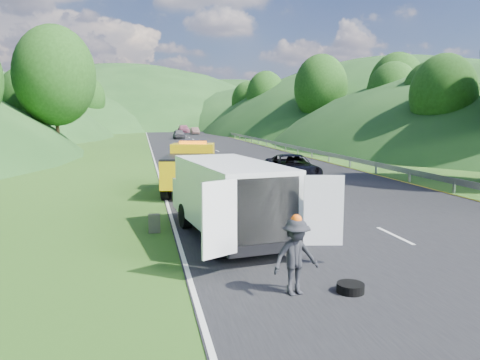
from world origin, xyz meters
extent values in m
plane|color=#38661E|center=(0.00, 0.00, 0.00)|extent=(320.00, 320.00, 0.00)
cube|color=black|center=(3.00, 40.00, 0.01)|extent=(14.00, 200.00, 0.02)
cube|color=gray|center=(10.30, 52.50, 0.00)|extent=(0.06, 140.00, 1.52)
cylinder|color=black|center=(-3.07, 9.96, 0.50)|extent=(0.55, 1.05, 1.00)
cylinder|color=black|center=(-1.21, 9.56, 0.50)|extent=(0.55, 1.05, 1.00)
cylinder|color=black|center=(-3.91, 6.04, 0.50)|extent=(0.55, 1.05, 1.00)
cylinder|color=black|center=(-2.05, 5.65, 0.50)|extent=(0.55, 1.05, 1.00)
cube|color=gold|center=(-2.32, 8.93, 1.45)|extent=(2.44, 2.01, 1.90)
cube|color=gold|center=(-2.79, 6.73, 1.20)|extent=(2.86, 3.79, 1.30)
cube|color=black|center=(-2.79, 6.73, 1.90)|extent=(2.86, 3.79, 0.10)
cube|color=black|center=(-2.07, 10.10, 0.90)|extent=(2.21, 1.59, 0.70)
cube|color=black|center=(-1.94, 10.68, 0.70)|extent=(2.10, 0.64, 0.50)
cube|color=gold|center=(-1.99, 10.44, 1.55)|extent=(2.12, 1.19, 1.09)
cube|color=orange|center=(-2.32, 8.93, 2.45)|extent=(1.42, 0.54, 0.16)
cube|color=black|center=(-2.17, 9.61, 1.80)|extent=(1.87, 0.48, 0.90)
cylinder|color=black|center=(-3.51, 0.50, 0.43)|extent=(0.45, 0.90, 0.86)
cylinder|color=black|center=(-1.59, 0.79, 0.43)|extent=(0.45, 0.90, 0.86)
cylinder|color=black|center=(-2.97, -3.13, 0.43)|extent=(0.45, 0.90, 0.86)
cylinder|color=black|center=(-1.05, -2.84, 0.43)|extent=(0.45, 0.90, 0.86)
cube|color=white|center=(-2.26, -1.28, 1.46)|extent=(3.02, 5.88, 2.00)
cube|color=white|center=(-2.70, 1.66, 1.03)|extent=(2.28, 1.28, 1.08)
cube|color=black|center=(-2.67, 1.44, 1.89)|extent=(2.03, 0.66, 0.90)
cube|color=black|center=(-1.86, -4.00, 1.46)|extent=(1.83, 0.38, 1.73)
cube|color=white|center=(-3.17, -4.69, 1.46)|extent=(0.93, 0.55, 1.83)
cube|color=white|center=(-0.40, -4.27, 1.46)|extent=(1.02, 0.27, 1.83)
cube|color=black|center=(-1.84, -4.11, 0.49)|extent=(2.16, 0.48, 0.27)
imported|color=white|center=(-3.19, 1.84, 0.00)|extent=(0.47, 0.61, 1.56)
imported|color=#D4D171|center=(-2.19, 0.35, 0.00)|extent=(0.55, 0.47, 0.96)
imported|color=black|center=(-1.74, -6.06, 0.00)|extent=(1.20, 0.85, 1.69)
cube|color=#4D503C|center=(-4.59, 0.08, 0.31)|extent=(0.39, 0.22, 0.63)
cylinder|color=black|center=(-0.51, -6.21, 0.00)|extent=(0.61, 0.61, 0.20)
imported|color=black|center=(3.58, 10.42, 0.00)|extent=(3.16, 5.87, 1.57)
imported|color=#49484C|center=(0.96, 59.91, 0.00)|extent=(1.78, 4.41, 1.50)
imported|color=brown|center=(5.37, 76.39, 0.00)|extent=(1.44, 4.12, 1.36)
imported|color=#8E475E|center=(3.92, 84.64, 0.00)|extent=(2.26, 5.55, 1.61)
camera|label=1|loc=(-4.93, -15.35, 3.91)|focal=35.00mm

